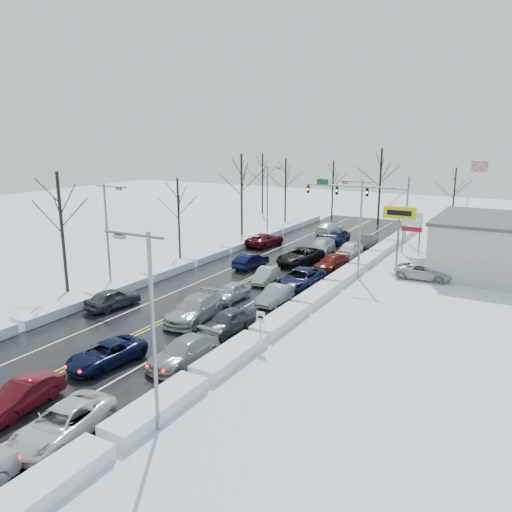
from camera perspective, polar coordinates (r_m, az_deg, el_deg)
The scene contains 44 objects.
ground at distance 41.80m, azimuth -4.02°, elevation -4.22°, with size 160.00×160.00×0.00m, color silver.
road_surface at distance 43.40m, azimuth -2.56°, elevation -3.51°, with size 14.00×84.00×0.01m, color black.
snow_bank_left at distance 47.72m, azimuth -10.33°, elevation -2.14°, with size 1.71×72.00×0.72m, color silver.
snow_bank_right at distance 40.08m, azimuth 6.73°, elevation -5.08°, with size 1.71×72.00×0.72m, color silver.
traffic_signal_mast at distance 64.30m, azimuth 12.52°, elevation 6.79°, with size 13.28×0.39×8.00m.
tires_plus_sign at distance 51.05m, azimuth 16.06°, elevation 4.32°, with size 3.20×0.34×6.00m.
used_vehicles_sign at distance 57.11m, azimuth 17.39°, elevation 3.46°, with size 2.20×0.22×4.65m.
speed_limit_sign at distance 30.79m, azimuth 0.53°, elevation -7.63°, with size 0.55×0.09×2.35m.
flagpole at distance 63.86m, azimuth 23.24°, elevation 6.37°, with size 1.87×1.20×10.00m.
streetlight_se at distance 21.77m, azimuth -12.14°, elevation -6.81°, with size 3.20×0.25×9.00m.
streetlight_ne at distance 45.88m, azimuth 11.63°, elevation 3.97°, with size 3.20×0.25×9.00m.
streetlight_sw at distance 42.73m, azimuth -16.49°, elevation 2.98°, with size 3.20×0.25×9.00m.
streetlight_nw at distance 65.12m, azimuth 1.47°, elevation 7.04°, with size 3.20×0.25×9.00m.
tree_left_b at distance 43.54m, azimuth -21.49°, elevation 5.02°, with size 4.00×4.00×10.00m.
tree_left_c at distance 52.90m, azimuth -8.89°, elevation 6.03°, with size 3.40×3.40×8.50m.
tree_left_d at distance 64.61m, azimuth -1.66°, elevation 8.79°, with size 4.20×4.20×10.50m.
tree_left_e at distance 74.98m, azimuth 3.40°, elevation 8.91°, with size 3.80×3.80×9.50m.
tree_far_a at distance 83.57m, azimuth 0.75°, elevation 9.66°, with size 4.00×4.00×10.00m.
tree_far_b at distance 79.52m, azimuth 8.80°, elevation 8.79°, with size 3.60×3.60×9.00m.
tree_far_c at distance 75.03m, azimuth 14.07°, elevation 9.34°, with size 4.40×4.40×11.00m.
tree_far_d at distance 74.62m, azimuth 21.77°, elevation 7.41°, with size 3.40×3.40×8.50m.
queued_car_1 at distance 27.43m, azimuth -25.05°, elevation -15.57°, with size 1.49×4.27×1.41m, color #4C0A11.
queued_car_2 at distance 30.46m, azimuth -16.67°, elevation -11.82°, with size 2.20×4.78×1.33m, color black.
queued_car_3 at distance 36.06m, azimuth -6.99°, elevation -7.25°, with size 2.33×5.74×1.66m, color #9C9FA3.
queued_car_4 at distance 39.87m, azimuth -2.86°, elevation -5.10°, with size 1.64×4.08×1.39m, color #AAACB2.
queued_car_5 at distance 44.60m, azimuth 1.11°, elevation -3.03°, with size 1.41×4.03×1.33m, color #A7AAAF.
queued_car_6 at distance 51.07m, azimuth 5.06°, elevation -0.92°, with size 2.79×6.04×1.68m, color black.
queued_car_7 at distance 55.72m, azimuth 7.42°, elevation 0.25°, with size 2.38×5.86×1.70m, color #919499.
queued_car_8 at distance 61.40m, azimuth 9.28°, elevation 1.43°, with size 1.97×4.90×1.67m, color black.
queued_car_10 at distance 24.55m, azimuth -21.07°, elevation -18.80°, with size 2.32×5.04×1.40m, color silver.
queued_car_11 at distance 29.70m, azimuth -8.21°, elevation -12.04°, with size 2.03×5.00×1.45m, color gray.
queued_car_12 at distance 33.77m, azimuth -3.26°, elevation -8.66°, with size 1.81×4.51×1.54m, color #3B3D40.
queued_car_13 at distance 39.23m, azimuth 2.22°, elevation -5.41°, with size 1.45×4.17×1.37m, color #92959A.
queued_car_14 at distance 43.20m, azimuth 5.06°, elevation -3.64°, with size 2.74×5.95×1.65m, color black.
queued_car_15 at distance 49.28m, azimuth 8.60°, elevation -1.56°, with size 2.02×4.97×1.44m, color #4A0E09.
queued_car_16 at distance 54.74m, azimuth 10.57°, elevation -0.11°, with size 1.91×4.76×1.62m, color silver.
queued_car_17 at distance 60.41m, azimuth 12.56°, elevation 1.09°, with size 1.43×4.10×1.35m, color #45494B.
oncoming_car_0 at distance 49.52m, azimuth -0.59°, elevation -1.33°, with size 1.53×4.40×1.45m, color black.
oncoming_car_1 at distance 59.21m, azimuth 1.03°, elevation 1.16°, with size 2.52×5.47×1.52m, color #530B10.
oncoming_car_2 at distance 67.40m, azimuth 8.33°, elevation 2.56°, with size 2.13×5.24×1.52m, color silver.
oncoming_car_3 at distance 39.77m, azimuth -15.94°, elevation -5.68°, with size 1.78×4.42×1.51m, color #3A3C3F.
parked_car_0 at distance 48.12m, azimuth 18.60°, elevation -2.52°, with size 2.38×5.15×1.43m, color #BBBBBD.
parked_car_1 at distance 50.11m, azimuth 22.52°, elevation -2.22°, with size 2.25×5.53×1.61m, color #424447.
parked_car_2 at distance 58.02m, azimuth 21.87°, elevation -0.10°, with size 1.59×3.95×1.35m, color black.
Camera 1 is at (22.06, -33.12, 12.81)m, focal length 35.00 mm.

